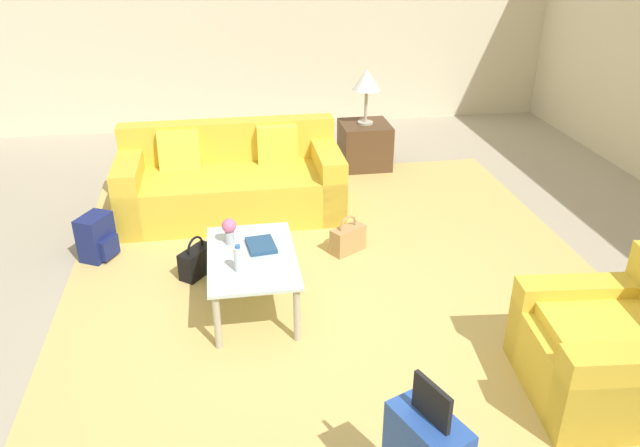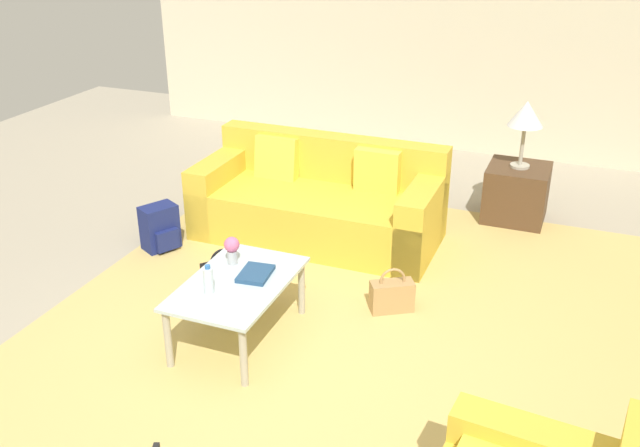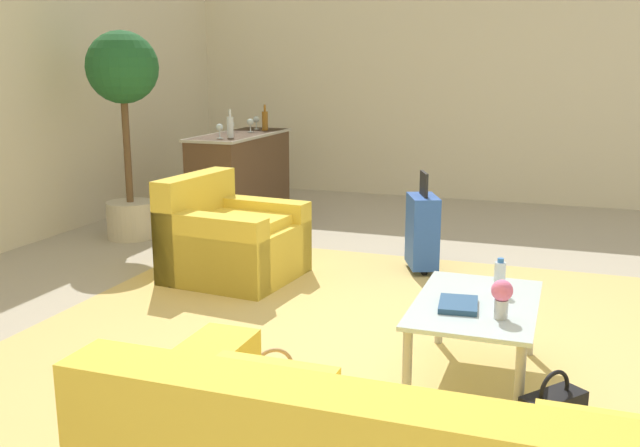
{
  "view_description": "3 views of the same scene",
  "coord_description": "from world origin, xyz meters",
  "px_view_note": "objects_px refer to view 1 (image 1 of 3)",
  "views": [
    {
      "loc": [
        3.64,
        -0.64,
        2.72
      ],
      "look_at": [
        -0.21,
        -0.02,
        0.78
      ],
      "focal_mm": 35.0,
      "sensor_mm": 36.0,
      "label": 1
    },
    {
      "loc": [
        3.3,
        1.58,
        2.84
      ],
      "look_at": [
        -0.82,
        -0.06,
        0.78
      ],
      "focal_mm": 40.0,
      "sensor_mm": 36.0,
      "label": 2
    },
    {
      "loc": [
        -4.17,
        -0.92,
        1.73
      ],
      "look_at": [
        -0.53,
        0.36,
        0.86
      ],
      "focal_mm": 40.0,
      "sensor_mm": 36.0,
      "label": 3
    }
  ],
  "objects_px": {
    "side_table": "(365,145)",
    "couch": "(231,183)",
    "handbag_black": "(197,261)",
    "armchair": "(619,354)",
    "backpack_navy": "(97,238)",
    "flower_vase": "(229,229)",
    "handbag_tan": "(348,239)",
    "coffee_table_book": "(261,245)",
    "water_bottle": "(238,259)",
    "coffee_table": "(252,263)",
    "table_lamp": "(367,81)"
  },
  "relations": [
    {
      "from": "coffee_table",
      "to": "side_table",
      "type": "height_order",
      "value": "side_table"
    },
    {
      "from": "side_table",
      "to": "couch",
      "type": "bearing_deg",
      "value": -57.86
    },
    {
      "from": "coffee_table_book",
      "to": "side_table",
      "type": "relative_size",
      "value": 0.48
    },
    {
      "from": "handbag_tan",
      "to": "handbag_black",
      "type": "height_order",
      "value": "same"
    },
    {
      "from": "armchair",
      "to": "handbag_black",
      "type": "xyz_separation_m",
      "value": [
        -1.86,
        -2.6,
        -0.16
      ]
    },
    {
      "from": "couch",
      "to": "backpack_navy",
      "type": "relative_size",
      "value": 5.39
    },
    {
      "from": "water_bottle",
      "to": "table_lamp",
      "type": "bearing_deg",
      "value": 151.93
    },
    {
      "from": "side_table",
      "to": "handbag_tan",
      "type": "xyz_separation_m",
      "value": [
        2.05,
        -0.62,
        -0.13
      ]
    },
    {
      "from": "couch",
      "to": "table_lamp",
      "type": "bearing_deg",
      "value": 122.14
    },
    {
      "from": "flower_vase",
      "to": "handbag_black",
      "type": "xyz_separation_m",
      "value": [
        -0.34,
        -0.29,
        -0.45
      ]
    },
    {
      "from": "handbag_tan",
      "to": "backpack_navy",
      "type": "distance_m",
      "value": 2.19
    },
    {
      "from": "coffee_table_book",
      "to": "handbag_tan",
      "type": "height_order",
      "value": "coffee_table_book"
    },
    {
      "from": "coffee_table",
      "to": "side_table",
      "type": "bearing_deg",
      "value": 151.82
    },
    {
      "from": "handbag_black",
      "to": "couch",
      "type": "bearing_deg",
      "value": 164.82
    },
    {
      "from": "armchair",
      "to": "coffee_table",
      "type": "xyz_separation_m",
      "value": [
        -1.31,
        -2.17,
        0.1
      ]
    },
    {
      "from": "armchair",
      "to": "water_bottle",
      "type": "relative_size",
      "value": 5.06
    },
    {
      "from": "water_bottle",
      "to": "handbag_black",
      "type": "xyz_separation_m",
      "value": [
        -0.76,
        -0.34,
        -0.42
      ]
    },
    {
      "from": "armchair",
      "to": "handbag_tan",
      "type": "bearing_deg",
      "value": -147.96
    },
    {
      "from": "armchair",
      "to": "backpack_navy",
      "type": "height_order",
      "value": "armchair"
    },
    {
      "from": "couch",
      "to": "side_table",
      "type": "height_order",
      "value": "couch"
    },
    {
      "from": "water_bottle",
      "to": "flower_vase",
      "type": "xyz_separation_m",
      "value": [
        -0.42,
        -0.05,
        0.03
      ]
    },
    {
      "from": "table_lamp",
      "to": "backpack_navy",
      "type": "xyz_separation_m",
      "value": [
        1.8,
        -2.79,
        -0.82
      ]
    },
    {
      "from": "table_lamp",
      "to": "handbag_black",
      "type": "relative_size",
      "value": 1.76
    },
    {
      "from": "water_bottle",
      "to": "flower_vase",
      "type": "distance_m",
      "value": 0.42
    },
    {
      "from": "armchair",
      "to": "flower_vase",
      "type": "xyz_separation_m",
      "value": [
        -1.53,
        -2.32,
        0.29
      ]
    },
    {
      "from": "handbag_tan",
      "to": "handbag_black",
      "type": "xyz_separation_m",
      "value": [
        0.19,
        -1.32,
        0.0
      ]
    },
    {
      "from": "couch",
      "to": "flower_vase",
      "type": "bearing_deg",
      "value": -1.82
    },
    {
      "from": "flower_vase",
      "to": "coffee_table",
      "type": "bearing_deg",
      "value": 34.29
    },
    {
      "from": "armchair",
      "to": "side_table",
      "type": "relative_size",
      "value": 1.83
    },
    {
      "from": "armchair",
      "to": "coffee_table",
      "type": "height_order",
      "value": "armchair"
    },
    {
      "from": "handbag_tan",
      "to": "backpack_navy",
      "type": "height_order",
      "value": "backpack_navy"
    },
    {
      "from": "flower_vase",
      "to": "handbag_tan",
      "type": "relative_size",
      "value": 0.57
    },
    {
      "from": "couch",
      "to": "armchair",
      "type": "xyz_separation_m",
      "value": [
        3.1,
        2.27,
        -0.01
      ]
    },
    {
      "from": "coffee_table",
      "to": "water_bottle",
      "type": "bearing_deg",
      "value": -26.57
    },
    {
      "from": "water_bottle",
      "to": "coffee_table_book",
      "type": "distance_m",
      "value": 0.38
    },
    {
      "from": "water_bottle",
      "to": "handbag_tan",
      "type": "height_order",
      "value": "water_bottle"
    },
    {
      "from": "water_bottle",
      "to": "backpack_navy",
      "type": "distance_m",
      "value": 1.72
    },
    {
      "from": "couch",
      "to": "coffee_table_book",
      "type": "relative_size",
      "value": 7.91
    },
    {
      "from": "flower_vase",
      "to": "handbag_tan",
      "type": "distance_m",
      "value": 1.24
    },
    {
      "from": "side_table",
      "to": "table_lamp",
      "type": "height_order",
      "value": "table_lamp"
    },
    {
      "from": "water_bottle",
      "to": "coffee_table_book",
      "type": "xyz_separation_m",
      "value": [
        -0.32,
        0.18,
        -0.08
      ]
    },
    {
      "from": "coffee_table",
      "to": "handbag_tan",
      "type": "xyz_separation_m",
      "value": [
        -0.75,
        0.88,
        -0.27
      ]
    },
    {
      "from": "handbag_black",
      "to": "handbag_tan",
      "type": "bearing_deg",
      "value": 98.11
    },
    {
      "from": "coffee_table",
      "to": "coffee_table_book",
      "type": "relative_size",
      "value": 3.77
    },
    {
      "from": "couch",
      "to": "coffee_table_book",
      "type": "bearing_deg",
      "value": 6.13
    },
    {
      "from": "handbag_tan",
      "to": "handbag_black",
      "type": "bearing_deg",
      "value": -81.89
    },
    {
      "from": "couch",
      "to": "water_bottle",
      "type": "height_order",
      "value": "couch"
    },
    {
      "from": "flower_vase",
      "to": "water_bottle",
      "type": "bearing_deg",
      "value": 6.79
    },
    {
      "from": "couch",
      "to": "backpack_navy",
      "type": "xyz_separation_m",
      "value": [
        0.8,
        -1.19,
        -0.11
      ]
    },
    {
      "from": "coffee_table",
      "to": "table_lamp",
      "type": "bearing_deg",
      "value": 151.82
    }
  ]
}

